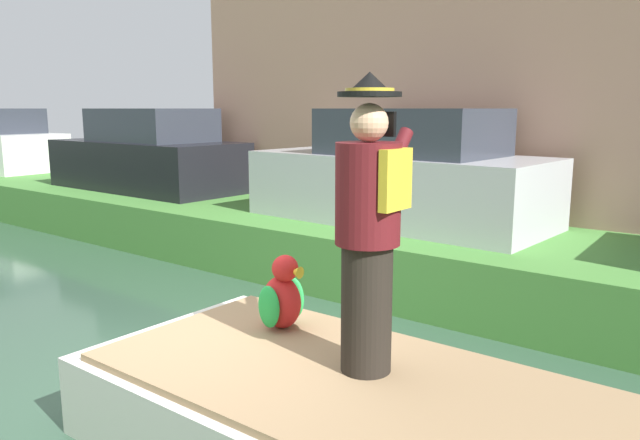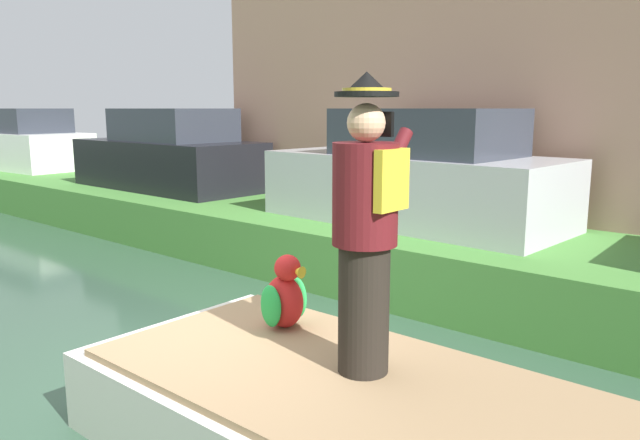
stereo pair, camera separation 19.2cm
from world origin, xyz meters
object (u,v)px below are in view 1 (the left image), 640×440
(person_pirate, at_px, (369,227))
(parked_car_dark, at_px, (148,156))
(boat, at_px, (388,436))
(parrot_plush, at_px, (282,297))
(parked_car_silver, at_px, (401,175))

(person_pirate, bearing_deg, parked_car_dark, 61.84)
(boat, xyz_separation_m, parrot_plush, (0.38, 1.18, 0.55))
(parrot_plush, relative_size, parked_car_dark, 0.14)
(boat, xyz_separation_m, person_pirate, (0.14, 0.25, 1.23))
(person_pirate, xyz_separation_m, parked_car_silver, (4.00, 2.13, -0.16))
(parrot_plush, bearing_deg, parked_car_silver, 17.83)
(person_pirate, distance_m, parked_car_dark, 8.58)
(person_pirate, xyz_separation_m, parrot_plush, (0.24, 0.93, -0.68))
(parked_car_dark, bearing_deg, parked_car_silver, -90.00)
(parrot_plush, relative_size, parked_car_silver, 0.14)
(person_pirate, relative_size, parked_car_silver, 0.45)
(boat, xyz_separation_m, parked_car_silver, (4.14, 2.39, 1.08))
(parrot_plush, height_order, parked_car_dark, parked_car_dark)
(parked_car_silver, bearing_deg, person_pirate, -151.90)
(person_pirate, distance_m, parrot_plush, 1.17)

